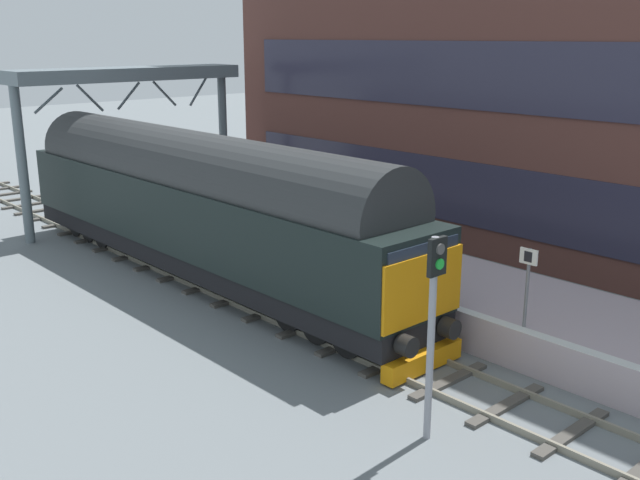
# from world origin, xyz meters

# --- Properties ---
(ground_plane) EXTENTS (140.00, 140.00, 0.00)m
(ground_plane) POSITION_xyz_m (0.00, 0.00, 0.00)
(ground_plane) COLOR slate
(ground_plane) RESTS_ON ground
(track_main) EXTENTS (2.50, 60.00, 0.15)m
(track_main) POSITION_xyz_m (0.00, 0.00, 0.06)
(track_main) COLOR gray
(track_main) RESTS_ON ground
(station_platform) EXTENTS (4.00, 44.00, 1.01)m
(station_platform) POSITION_xyz_m (3.60, 0.00, 0.50)
(station_platform) COLOR #B4A4AC
(station_platform) RESTS_ON ground
(diesel_locomotive) EXTENTS (2.74, 18.66, 4.68)m
(diesel_locomotive) POSITION_xyz_m (0.00, 7.71, 2.48)
(diesel_locomotive) COLOR black
(diesel_locomotive) RESTS_ON ground
(signal_post_near) EXTENTS (0.44, 0.22, 4.02)m
(signal_post_near) POSITION_xyz_m (-2.16, -3.43, 2.53)
(signal_post_near) COLOR gray
(signal_post_near) RESTS_ON ground
(platform_number_sign) EXTENTS (0.10, 0.44, 1.88)m
(platform_number_sign) POSITION_xyz_m (1.91, -2.85, 2.26)
(platform_number_sign) COLOR slate
(platform_number_sign) RESTS_ON station_platform
(overhead_footbridge) EXTENTS (9.30, 2.00, 6.28)m
(overhead_footbridge) POSITION_xyz_m (2.05, 15.57, 5.60)
(overhead_footbridge) COLOR slate
(overhead_footbridge) RESTS_ON ground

